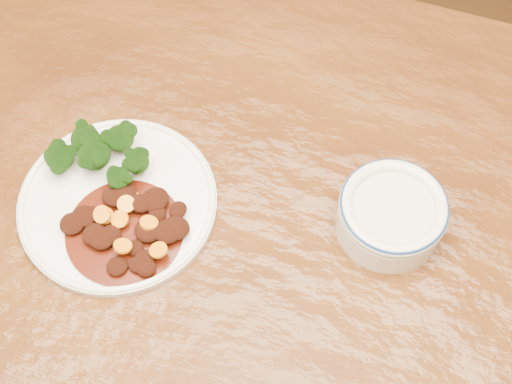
% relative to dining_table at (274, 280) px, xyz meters
% --- Properties ---
extents(dining_table, '(1.60, 1.08, 0.75)m').
position_rel_dining_table_xyz_m(dining_table, '(0.00, 0.00, 0.00)').
color(dining_table, '#562F0F').
rests_on(dining_table, ground).
extents(dinner_plate, '(0.24, 0.24, 0.02)m').
position_rel_dining_table_xyz_m(dinner_plate, '(-0.20, -0.02, 0.09)').
color(dinner_plate, white).
rests_on(dinner_plate, dining_table).
extents(broccoli_florets, '(0.12, 0.09, 0.04)m').
position_rel_dining_table_xyz_m(broccoli_florets, '(-0.24, 0.01, 0.12)').
color(broccoli_florets, '#7E9E52').
rests_on(broccoli_florets, dinner_plate).
extents(mince_stew, '(0.14, 0.14, 0.03)m').
position_rel_dining_table_xyz_m(mince_stew, '(-0.17, -0.05, 0.10)').
color(mince_stew, '#401206').
rests_on(mince_stew, dinner_plate).
extents(dip_bowl, '(0.13, 0.13, 0.06)m').
position_rel_dining_table_xyz_m(dip_bowl, '(0.11, 0.09, 0.11)').
color(dip_bowl, silver).
rests_on(dip_bowl, dining_table).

